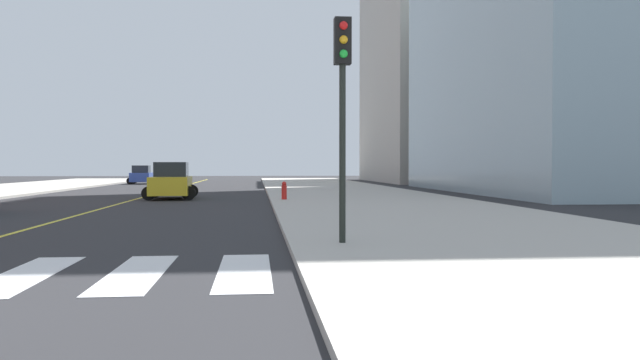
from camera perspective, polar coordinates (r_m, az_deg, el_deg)
sidewalk_kerb_east at (r=27.63m, az=6.19°, el=-2.34°), size 10.00×120.00×0.15m
lane_divider_paint at (r=47.46m, az=-13.60°, el=-0.95°), size 0.16×80.00×0.01m
parking_garage_concrete at (r=76.10m, az=11.82°, el=8.88°), size 18.00×24.00×23.86m
car_blue_second at (r=66.40m, az=-15.64°, el=0.41°), size 2.71×4.23×1.86m
car_yellow_third at (r=36.04m, az=-13.15°, el=-0.15°), size 2.94×4.59×2.02m
traffic_light_near_corner at (r=13.89m, az=2.03°, el=8.47°), size 0.36×0.41×4.85m
fire_hydrant at (r=31.70m, az=-3.22°, el=-0.96°), size 0.26×0.26×0.89m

